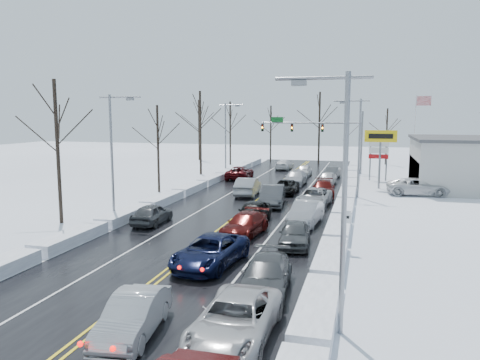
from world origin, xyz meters
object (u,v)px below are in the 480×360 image
(traffic_signal_mast, at_px, (322,131))
(tires_plus_sign, at_px, (381,140))
(flagpole, at_px, (416,128))
(oncoming_car_0, at_px, (248,195))

(traffic_signal_mast, height_order, tires_plus_sign, traffic_signal_mast)
(flagpole, xyz_separation_m, oncoming_car_0, (-16.74, -21.58, -5.93))
(flagpole, height_order, oncoming_car_0, flagpole)
(traffic_signal_mast, xyz_separation_m, flagpole, (11.72, 2.01, 0.45))
(traffic_signal_mast, bearing_deg, flagpole, 9.73)
(traffic_signal_mast, xyz_separation_m, oncoming_car_0, (-5.02, -19.57, -5.48))
(flagpole, distance_m, oncoming_car_0, 27.95)
(tires_plus_sign, distance_m, flagpole, 14.79)
(tires_plus_sign, bearing_deg, oncoming_car_0, -147.88)
(oncoming_car_0, bearing_deg, traffic_signal_mast, -108.44)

